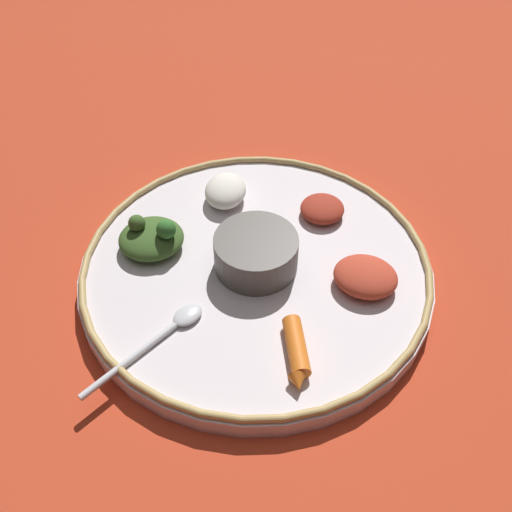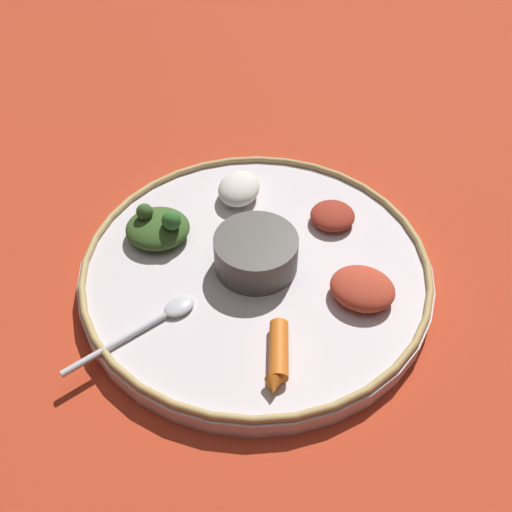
{
  "view_description": "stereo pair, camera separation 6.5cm",
  "coord_description": "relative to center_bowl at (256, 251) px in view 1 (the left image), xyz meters",
  "views": [
    {
      "loc": [
        0.43,
        -0.14,
        0.51
      ],
      "look_at": [
        0.0,
        0.0,
        0.04
      ],
      "focal_mm": 41.41,
      "sensor_mm": 36.0,
      "label": 1
    },
    {
      "loc": [
        0.44,
        -0.08,
        0.51
      ],
      "look_at": [
        0.0,
        0.0,
        0.04
      ],
      "focal_mm": 41.41,
      "sensor_mm": 36.0,
      "label": 2
    }
  ],
  "objects": [
    {
      "name": "platter",
      "position": [
        0.0,
        0.0,
        -0.03
      ],
      "size": [
        0.39,
        0.39,
        0.02
      ],
      "primitive_type": "cylinder",
      "color": "silver",
      "rests_on": "ground_plane"
    },
    {
      "name": "mound_berbere_red",
      "position": [
        0.06,
        0.1,
        -0.01
      ],
      "size": [
        0.09,
        0.09,
        0.03
      ],
      "primitive_type": "ellipsoid",
      "rotation": [
        0.0,
        0.0,
        4.08
      ],
      "color": "#B73D28",
      "rests_on": "platter"
    },
    {
      "name": "carrot_near_spoon",
      "position": [
        0.13,
        -0.01,
        -0.01
      ],
      "size": [
        0.08,
        0.03,
        0.02
      ],
      "color": "orange",
      "rests_on": "platter"
    },
    {
      "name": "mound_rice_white",
      "position": [
        -0.12,
        0.0,
        -0.01
      ],
      "size": [
        0.08,
        0.07,
        0.03
      ],
      "primitive_type": "ellipsoid",
      "rotation": [
        0.0,
        0.0,
        5.83
      ],
      "color": "silver",
      "rests_on": "platter"
    },
    {
      "name": "mound_beet",
      "position": [
        -0.05,
        0.1,
        -0.01
      ],
      "size": [
        0.08,
        0.08,
        0.02
      ],
      "primitive_type": "ellipsoid",
      "rotation": [
        0.0,
        0.0,
        0.7
      ],
      "color": "maroon",
      "rests_on": "platter"
    },
    {
      "name": "center_bowl",
      "position": [
        0.0,
        0.0,
        0.0
      ],
      "size": [
        0.09,
        0.09,
        0.04
      ],
      "color": "#4C4742",
      "rests_on": "platter"
    },
    {
      "name": "ground_plane",
      "position": [
        0.0,
        0.0,
        -0.04
      ],
      "size": [
        2.4,
        2.4,
        0.0
      ],
      "primitive_type": "plane",
      "color": "#B7381E"
    },
    {
      "name": "spoon",
      "position": [
        0.06,
        -0.12,
        -0.02
      ],
      "size": [
        0.08,
        0.14,
        0.01
      ],
      "color": "silver",
      "rests_on": "platter"
    },
    {
      "name": "greens_pile",
      "position": [
        -0.07,
        -0.1,
        -0.01
      ],
      "size": [
        0.08,
        0.09,
        0.04
      ],
      "color": "#385623",
      "rests_on": "platter"
    },
    {
      "name": "platter_rim",
      "position": [
        0.0,
        0.0,
        -0.02
      ],
      "size": [
        0.39,
        0.39,
        0.01
      ],
      "primitive_type": "torus",
      "color": "tan",
      "rests_on": "platter"
    }
  ]
}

